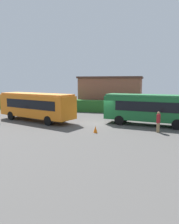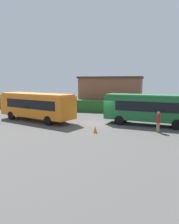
# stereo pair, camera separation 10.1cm
# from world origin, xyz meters

# --- Properties ---
(ground_plane) EXTENTS (64.00, 64.00, 0.00)m
(ground_plane) POSITION_xyz_m (0.00, 0.00, 0.00)
(ground_plane) COLOR #514F4C
(bus_orange) EXTENTS (10.00, 5.42, 3.14)m
(bus_orange) POSITION_xyz_m (-7.50, -0.60, 1.81)
(bus_orange) COLOR orange
(bus_orange) RESTS_ON ground_plane
(bus_green) EXTENTS (9.27, 3.62, 3.16)m
(bus_green) POSITION_xyz_m (4.83, 0.32, 1.82)
(bus_green) COLOR #19602D
(bus_green) RESTS_ON ground_plane
(person_center) EXTENTS (0.53, 0.44, 1.93)m
(person_center) POSITION_xyz_m (-5.39, 2.66, 1.03)
(person_center) COLOR olive
(person_center) RESTS_ON ground_plane
(person_right) EXTENTS (0.35, 0.45, 1.86)m
(person_right) POSITION_xyz_m (5.68, -2.64, 1.00)
(person_right) COLOR olive
(person_right) RESTS_ON ground_plane
(person_far) EXTENTS (0.33, 0.49, 1.75)m
(person_far) POSITION_xyz_m (7.99, 2.24, 0.92)
(person_far) COLOR olive
(person_far) RESTS_ON ground_plane
(hedge_row) EXTENTS (44.00, 1.71, 1.71)m
(hedge_row) POSITION_xyz_m (0.00, 8.45, 0.86)
(hedge_row) COLOR #265F26
(hedge_row) RESTS_ON ground_plane
(depot_building) EXTENTS (9.97, 7.07, 5.24)m
(depot_building) POSITION_xyz_m (-1.30, 13.36, 2.63)
(depot_building) COLOR brown
(depot_building) RESTS_ON ground_plane
(traffic_cone) EXTENTS (0.36, 0.36, 0.60)m
(traffic_cone) POSITION_xyz_m (0.38, -4.30, 0.30)
(traffic_cone) COLOR orange
(traffic_cone) RESTS_ON ground_plane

